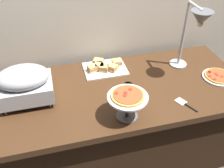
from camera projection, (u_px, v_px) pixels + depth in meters
name	position (u px, v px, depth m)	size (l,w,h in m)	color
ground_plane	(118.00, 153.00, 2.32)	(8.00, 8.00, 0.00)	#4C443D
back_wall	(103.00, 5.00, 1.97)	(4.40, 0.04, 2.40)	beige
buffet_table	(119.00, 124.00, 2.09)	(1.90, 0.84, 0.76)	#422816
chafing_dish	(24.00, 83.00, 1.66)	(0.35, 0.26, 0.27)	#B7BABF
heat_lamp	(197.00, 24.00, 1.75)	(0.15, 0.32, 0.54)	#B7BABF
pizza_plate_front	(219.00, 76.00, 1.95)	(0.24, 0.24, 0.03)	white
pizza_plate_center	(128.00, 99.00, 1.54)	(0.25, 0.25, 0.19)	#595B60
sandwich_platter	(104.00, 67.00, 2.04)	(0.34, 0.25, 0.06)	white
sauce_cup_near	(128.00, 86.00, 1.84)	(0.06, 0.06, 0.04)	black
serving_spatula	(186.00, 104.00, 1.71)	(0.10, 0.17, 0.01)	#B7BABF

